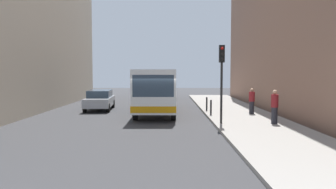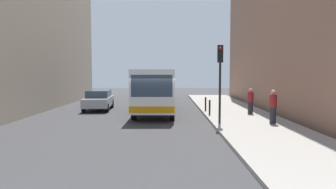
{
  "view_description": "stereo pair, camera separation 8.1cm",
  "coord_description": "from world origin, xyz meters",
  "px_view_note": "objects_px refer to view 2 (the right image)",
  "views": [
    {
      "loc": [
        0.75,
        -19.39,
        2.88
      ],
      "look_at": [
        0.78,
        2.48,
        1.4
      ],
      "focal_mm": 36.26,
      "sensor_mm": 36.0,
      "label": 1
    },
    {
      "loc": [
        0.83,
        -19.39,
        2.88
      ],
      "look_at": [
        0.78,
        2.48,
        1.4
      ],
      "focal_mm": 36.26,
      "sensor_mm": 36.0,
      "label": 2
    }
  ],
  "objects_px": {
    "traffic_light": "(221,69)",
    "pedestrian_mid_sidewalk": "(251,101)",
    "bollard_near": "(210,108)",
    "pedestrian_near_signal": "(274,107)",
    "car_beside_bus": "(99,100)",
    "bollard_mid": "(206,104)",
    "car_behind_bus": "(165,91)",
    "bus": "(157,88)"
  },
  "relations": [
    {
      "from": "bus",
      "to": "pedestrian_near_signal",
      "type": "bearing_deg",
      "value": 135.1
    },
    {
      "from": "bus",
      "to": "traffic_light",
      "type": "height_order",
      "value": "traffic_light"
    },
    {
      "from": "pedestrian_near_signal",
      "to": "bus",
      "type": "bearing_deg",
      "value": 37.49
    },
    {
      "from": "car_behind_bus",
      "to": "pedestrian_near_signal",
      "type": "relative_size",
      "value": 2.51
    },
    {
      "from": "car_behind_bus",
      "to": "pedestrian_near_signal",
      "type": "bearing_deg",
      "value": 105.73
    },
    {
      "from": "traffic_light",
      "to": "bollard_mid",
      "type": "relative_size",
      "value": 4.32
    },
    {
      "from": "traffic_light",
      "to": "pedestrian_mid_sidewalk",
      "type": "relative_size",
      "value": 2.49
    },
    {
      "from": "pedestrian_mid_sidewalk",
      "to": "bollard_mid",
      "type": "bearing_deg",
      "value": -16.05
    },
    {
      "from": "bollard_near",
      "to": "bus",
      "type": "bearing_deg",
      "value": 140.97
    },
    {
      "from": "car_beside_bus",
      "to": "bollard_mid",
      "type": "bearing_deg",
      "value": 164.0
    },
    {
      "from": "pedestrian_mid_sidewalk",
      "to": "pedestrian_near_signal",
      "type": "bearing_deg",
      "value": 106.85
    },
    {
      "from": "bollard_near",
      "to": "pedestrian_near_signal",
      "type": "relative_size",
      "value": 0.53
    },
    {
      "from": "car_beside_bus",
      "to": "pedestrian_mid_sidewalk",
      "type": "xyz_separation_m",
      "value": [
        10.54,
        -3.46,
        0.18
      ]
    },
    {
      "from": "bollard_mid",
      "to": "traffic_light",
      "type": "bearing_deg",
      "value": -89.01
    },
    {
      "from": "car_beside_bus",
      "to": "traffic_light",
      "type": "relative_size",
      "value": 1.09
    },
    {
      "from": "bollard_near",
      "to": "pedestrian_mid_sidewalk",
      "type": "height_order",
      "value": "pedestrian_mid_sidewalk"
    },
    {
      "from": "bollard_near",
      "to": "pedestrian_near_signal",
      "type": "xyz_separation_m",
      "value": [
        2.87,
        -3.56,
        0.42
      ]
    },
    {
      "from": "bollard_mid",
      "to": "pedestrian_mid_sidewalk",
      "type": "bearing_deg",
      "value": -30.93
    },
    {
      "from": "bollard_near",
      "to": "bollard_mid",
      "type": "xyz_separation_m",
      "value": [
        0.0,
        2.3,
        0.0
      ]
    },
    {
      "from": "car_beside_bus",
      "to": "pedestrian_near_signal",
      "type": "relative_size",
      "value": 2.52
    },
    {
      "from": "car_beside_bus",
      "to": "pedestrian_mid_sidewalk",
      "type": "bearing_deg",
      "value": 159.0
    },
    {
      "from": "pedestrian_near_signal",
      "to": "pedestrian_mid_sidewalk",
      "type": "bearing_deg",
      "value": -5.4
    },
    {
      "from": "bollard_mid",
      "to": "pedestrian_mid_sidewalk",
      "type": "relative_size",
      "value": 0.58
    },
    {
      "from": "bus",
      "to": "bollard_mid",
      "type": "relative_size",
      "value": 11.61
    },
    {
      "from": "bus",
      "to": "pedestrian_mid_sidewalk",
      "type": "height_order",
      "value": "bus"
    },
    {
      "from": "traffic_light",
      "to": "bollard_near",
      "type": "relative_size",
      "value": 4.32
    },
    {
      "from": "car_behind_bus",
      "to": "pedestrian_mid_sidewalk",
      "type": "height_order",
      "value": "pedestrian_mid_sidewalk"
    },
    {
      "from": "car_behind_bus",
      "to": "bollard_mid",
      "type": "bearing_deg",
      "value": 101.54
    },
    {
      "from": "traffic_light",
      "to": "car_behind_bus",
      "type": "bearing_deg",
      "value": 99.74
    },
    {
      "from": "bus",
      "to": "traffic_light",
      "type": "distance_m",
      "value": 7.36
    },
    {
      "from": "car_behind_bus",
      "to": "bollard_near",
      "type": "relative_size",
      "value": 4.7
    },
    {
      "from": "car_behind_bus",
      "to": "traffic_light",
      "type": "height_order",
      "value": "traffic_light"
    },
    {
      "from": "bus",
      "to": "car_beside_bus",
      "type": "bearing_deg",
      "value": -16.66
    },
    {
      "from": "car_beside_bus",
      "to": "car_behind_bus",
      "type": "height_order",
      "value": "same"
    },
    {
      "from": "bollard_mid",
      "to": "car_beside_bus",
      "type": "bearing_deg",
      "value": 166.8
    },
    {
      "from": "car_behind_bus",
      "to": "bollard_mid",
      "type": "relative_size",
      "value": 4.7
    },
    {
      "from": "car_beside_bus",
      "to": "pedestrian_mid_sidewalk",
      "type": "height_order",
      "value": "pedestrian_mid_sidewalk"
    },
    {
      "from": "traffic_light",
      "to": "pedestrian_mid_sidewalk",
      "type": "distance_m",
      "value": 5.32
    },
    {
      "from": "bus",
      "to": "pedestrian_near_signal",
      "type": "distance_m",
      "value": 9.03
    },
    {
      "from": "traffic_light",
      "to": "pedestrian_near_signal",
      "type": "distance_m",
      "value": 3.4
    },
    {
      "from": "car_beside_bus",
      "to": "bollard_near",
      "type": "distance_m",
      "value": 8.84
    },
    {
      "from": "bus",
      "to": "bollard_mid",
      "type": "xyz_separation_m",
      "value": [
        3.48,
        -0.52,
        -1.1
      ]
    }
  ]
}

